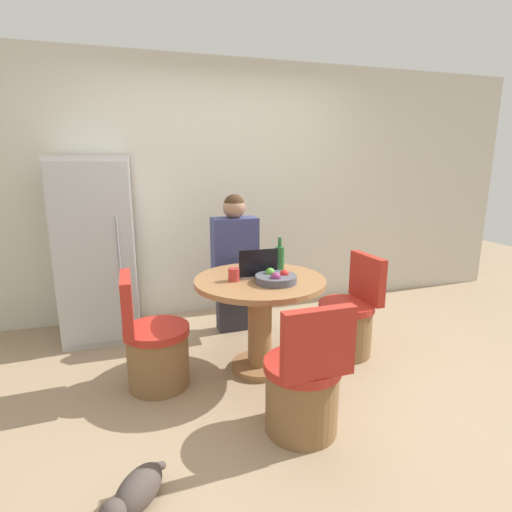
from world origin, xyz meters
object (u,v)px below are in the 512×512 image
(chair_right_side, at_px, (348,322))
(bottle, at_px, (280,258))
(dining_table, at_px, (260,307))
(cat, at_px, (135,493))
(chair_left_side, at_px, (155,350))
(laptop, at_px, (255,270))
(fruit_bowl, at_px, (276,278))
(chair_near_camera, at_px, (303,390))
(person_seated, at_px, (234,260))
(refrigerator, at_px, (97,249))

(chair_right_side, height_order, bottle, bottle)
(dining_table, relative_size, cat, 2.70)
(chair_left_side, bearing_deg, laptop, -83.09)
(dining_table, height_order, chair_left_side, chair_left_side)
(laptop, bearing_deg, chair_left_side, 7.56)
(chair_right_side, relative_size, fruit_bowl, 2.81)
(chair_near_camera, xyz_separation_m, person_seated, (-0.05, 1.51, 0.44))
(chair_right_side, bearing_deg, chair_left_side, -91.24)
(chair_right_side, height_order, chair_left_side, same)
(chair_right_side, height_order, fruit_bowl, chair_right_side)
(person_seated, distance_m, cat, 2.12)
(fruit_bowl, xyz_separation_m, bottle, (0.13, 0.28, 0.07))
(dining_table, distance_m, person_seated, 0.74)
(dining_table, distance_m, fruit_bowl, 0.30)
(chair_left_side, relative_size, fruit_bowl, 2.81)
(dining_table, bearing_deg, person_seated, 92.07)
(person_seated, xyz_separation_m, laptop, (0.02, -0.62, 0.07))
(dining_table, relative_size, fruit_bowl, 3.28)
(laptop, xyz_separation_m, bottle, (0.22, 0.05, 0.06))
(chair_near_camera, relative_size, cat, 2.31)
(refrigerator, relative_size, chair_near_camera, 1.95)
(chair_left_side, xyz_separation_m, cat, (-0.16, -1.08, -0.18))
(laptop, bearing_deg, bottle, -167.35)
(chair_left_side, bearing_deg, person_seated, -47.26)
(fruit_bowl, bearing_deg, chair_near_camera, -95.00)
(chair_left_side, bearing_deg, dining_table, -90.00)
(dining_table, xyz_separation_m, chair_right_side, (0.79, 0.04, -0.24))
(fruit_bowl, bearing_deg, chair_left_side, 171.68)
(refrigerator, distance_m, dining_table, 1.63)
(refrigerator, xyz_separation_m, laptop, (1.20, -0.96, -0.04))
(chair_near_camera, distance_m, bottle, 1.11)
(refrigerator, relative_size, fruit_bowl, 5.48)
(refrigerator, height_order, bottle, refrigerator)
(fruit_bowl, relative_size, bottle, 1.09)
(laptop, xyz_separation_m, fruit_bowl, (0.09, -0.23, -0.01))
(refrigerator, bearing_deg, cat, -83.12)
(laptop, bearing_deg, refrigerator, -38.76)
(dining_table, height_order, chair_right_side, chair_right_side)
(refrigerator, xyz_separation_m, bottle, (1.42, -0.91, 0.02))
(laptop, bearing_deg, dining_table, 95.44)
(laptop, bearing_deg, person_seated, -88.45)
(chair_left_side, xyz_separation_m, bottle, (1.00, 0.15, 0.57))
(person_seated, xyz_separation_m, cat, (-0.92, -1.80, -0.62))
(chair_left_side, distance_m, cat, 1.10)
(fruit_bowl, bearing_deg, person_seated, 96.95)
(refrigerator, xyz_separation_m, person_seated, (1.18, -0.34, -0.11))
(refrigerator, relative_size, chair_left_side, 1.95)
(chair_left_side, relative_size, person_seated, 0.64)
(fruit_bowl, height_order, bottle, bottle)
(chair_near_camera, height_order, fruit_bowl, chair_near_camera)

